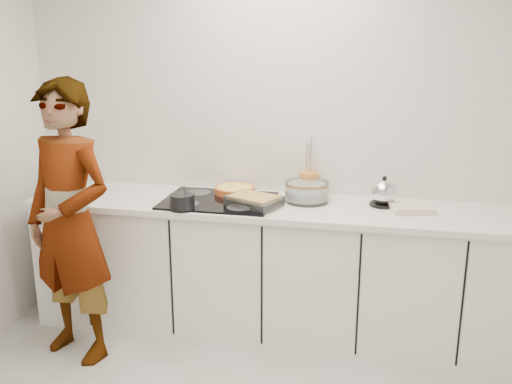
% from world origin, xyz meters
% --- Properties ---
extents(wall_back, '(3.60, 0.00, 2.60)m').
position_xyz_m(wall_back, '(0.00, 1.60, 1.30)').
color(wall_back, silver).
rests_on(wall_back, ground).
extents(base_cabinets, '(3.20, 0.58, 0.87)m').
position_xyz_m(base_cabinets, '(0.00, 1.28, 0.43)').
color(base_cabinets, white).
rests_on(base_cabinets, floor).
extents(countertop, '(3.24, 0.64, 0.04)m').
position_xyz_m(countertop, '(0.00, 1.28, 0.89)').
color(countertop, white).
rests_on(countertop, base_cabinets).
extents(hob, '(0.72, 0.54, 0.01)m').
position_xyz_m(hob, '(-0.35, 1.26, 0.92)').
color(hob, black).
rests_on(hob, countertop).
extents(tart_dish, '(0.35, 0.35, 0.05)m').
position_xyz_m(tart_dish, '(-0.28, 1.44, 0.95)').
color(tart_dish, '#C95827').
rests_on(tart_dish, hob).
extents(saucepan, '(0.21, 0.21, 0.15)m').
position_xyz_m(saucepan, '(-0.52, 1.03, 0.97)').
color(saucepan, black).
rests_on(saucepan, hob).
extents(baking_dish, '(0.39, 0.35, 0.06)m').
position_xyz_m(baking_dish, '(-0.09, 1.19, 0.96)').
color(baking_dish, silver).
rests_on(baking_dish, hob).
extents(mixing_bowl, '(0.34, 0.34, 0.14)m').
position_xyz_m(mixing_bowl, '(0.22, 1.39, 0.97)').
color(mixing_bowl, silver).
rests_on(mixing_bowl, countertop).
extents(tea_towel, '(0.28, 0.23, 0.04)m').
position_xyz_m(tea_towel, '(0.89, 1.29, 0.93)').
color(tea_towel, white).
rests_on(tea_towel, countertop).
extents(kettle, '(0.23, 0.23, 0.20)m').
position_xyz_m(kettle, '(0.72, 1.39, 0.99)').
color(kettle, black).
rests_on(kettle, countertop).
extents(utensil_crock, '(0.16, 0.16, 0.17)m').
position_xyz_m(utensil_crock, '(0.22, 1.53, 0.99)').
color(utensil_crock, orange).
rests_on(utensil_crock, countertop).
extents(cook, '(0.73, 0.59, 1.75)m').
position_xyz_m(cook, '(-1.14, 0.74, 0.87)').
color(cook, white).
rests_on(cook, floor).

